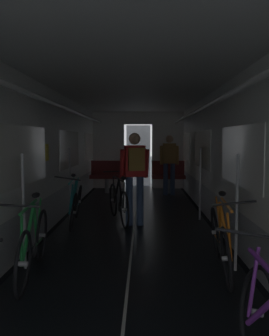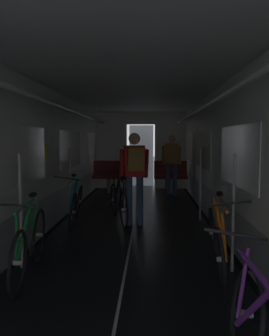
{
  "view_description": "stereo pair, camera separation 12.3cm",
  "coord_description": "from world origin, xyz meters",
  "px_view_note": "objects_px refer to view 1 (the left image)",
  "views": [
    {
      "loc": [
        0.16,
        -1.9,
        1.56
      ],
      "look_at": [
        0.0,
        4.53,
        1.03
      ],
      "focal_mm": 36.52,
      "sensor_mm": 36.0,
      "label": 1
    },
    {
      "loc": [
        0.29,
        -1.9,
        1.56
      ],
      "look_at": [
        0.0,
        4.53,
        1.03
      ],
      "focal_mm": 36.52,
      "sensor_mm": 36.0,
      "label": 2
    }
  ],
  "objects_px": {
    "bench_seat_far_right": "(168,174)",
    "bicycle_black_in_aisle": "(119,202)",
    "bicycle_green": "(33,243)",
    "bicycle_orange": "(221,240)",
    "person_cyclist_aisle": "(135,170)",
    "bench_seat_far_left": "(107,174)",
    "person_standing_near_bench": "(169,161)",
    "bicycle_teal": "(76,204)"
  },
  "relations": [
    {
      "from": "bicycle_teal",
      "to": "person_standing_near_bench",
      "type": "bearing_deg",
      "value": 59.67
    },
    {
      "from": "bench_seat_far_left",
      "to": "bicycle_orange",
      "type": "xyz_separation_m",
      "value": [
        1.99,
        -5.99,
        -0.19
      ]
    },
    {
      "from": "bicycle_green",
      "to": "bicycle_teal",
      "type": "height_order",
      "value": "bicycle_teal"
    },
    {
      "from": "bicycle_teal",
      "to": "person_cyclist_aisle",
      "type": "xyz_separation_m",
      "value": [
        1.1,
        -0.09,
        0.64
      ]
    },
    {
      "from": "bench_seat_far_right",
      "to": "bench_seat_far_left",
      "type": "bearing_deg",
      "value": 180.0
    },
    {
      "from": "bench_seat_far_right",
      "to": "person_cyclist_aisle",
      "type": "height_order",
      "value": "person_cyclist_aisle"
    },
    {
      "from": "bench_seat_far_left",
      "to": "bicycle_orange",
      "type": "distance_m",
      "value": 6.31
    },
    {
      "from": "bench_seat_far_left",
      "to": "bicycle_black_in_aisle",
      "type": "xyz_separation_m",
      "value": [
        0.6,
        -3.59,
        -0.18
      ]
    },
    {
      "from": "bench_seat_far_right",
      "to": "person_standing_near_bench",
      "type": "relative_size",
      "value": 0.58
    },
    {
      "from": "bicycle_teal",
      "to": "bicycle_black_in_aisle",
      "type": "bearing_deg",
      "value": 12.85
    },
    {
      "from": "bicycle_green",
      "to": "person_cyclist_aisle",
      "type": "relative_size",
      "value": 1.0
    },
    {
      "from": "bench_seat_far_right",
      "to": "person_standing_near_bench",
      "type": "height_order",
      "value": "person_standing_near_bench"
    },
    {
      "from": "bicycle_orange",
      "to": "bench_seat_far_left",
      "type": "bearing_deg",
      "value": 108.35
    },
    {
      "from": "bicycle_black_in_aisle",
      "to": "person_standing_near_bench",
      "type": "height_order",
      "value": "person_standing_near_bench"
    },
    {
      "from": "bench_seat_far_left",
      "to": "person_standing_near_bench",
      "type": "bearing_deg",
      "value": -11.79
    },
    {
      "from": "bench_seat_far_right",
      "to": "bicycle_orange",
      "type": "xyz_separation_m",
      "value": [
        0.19,
        -5.99,
        -0.19
      ]
    },
    {
      "from": "bench_seat_far_right",
      "to": "bicycle_orange",
      "type": "distance_m",
      "value": 6.0
    },
    {
      "from": "bicycle_black_in_aisle",
      "to": "bicycle_teal",
      "type": "bearing_deg",
      "value": -167.15
    },
    {
      "from": "bicycle_teal",
      "to": "bicycle_orange",
      "type": "height_order",
      "value": "bicycle_teal"
    },
    {
      "from": "bicycle_green",
      "to": "person_cyclist_aisle",
      "type": "bearing_deg",
      "value": 64.75
    },
    {
      "from": "bicycle_teal",
      "to": "bicycle_orange",
      "type": "bearing_deg",
      "value": -45.73
    },
    {
      "from": "person_cyclist_aisle",
      "to": "person_standing_near_bench",
      "type": "height_order",
      "value": "same"
    },
    {
      "from": "bicycle_green",
      "to": "person_standing_near_bench",
      "type": "distance_m",
      "value": 6.18
    },
    {
      "from": "bicycle_orange",
      "to": "person_cyclist_aisle",
      "type": "xyz_separation_m",
      "value": [
        -1.07,
        2.13,
        0.63
      ]
    },
    {
      "from": "bench_seat_far_right",
      "to": "bicycle_black_in_aisle",
      "type": "relative_size",
      "value": 0.6
    },
    {
      "from": "bicycle_orange",
      "to": "person_standing_near_bench",
      "type": "xyz_separation_m",
      "value": [
        -0.18,
        5.61,
        0.59
      ]
    },
    {
      "from": "bicycle_green",
      "to": "person_standing_near_bench",
      "type": "height_order",
      "value": "person_standing_near_bench"
    },
    {
      "from": "bicycle_green",
      "to": "bicycle_black_in_aisle",
      "type": "distance_m",
      "value": 2.73
    },
    {
      "from": "person_standing_near_bench",
      "to": "bicycle_green",
      "type": "bearing_deg",
      "value": -108.87
    },
    {
      "from": "bicycle_green",
      "to": "bicycle_orange",
      "type": "xyz_separation_m",
      "value": [
        2.17,
        0.21,
        -0.0
      ]
    },
    {
      "from": "bench_seat_far_right",
      "to": "bicycle_black_in_aisle",
      "type": "bearing_deg",
      "value": -108.47
    },
    {
      "from": "person_cyclist_aisle",
      "to": "bicycle_black_in_aisle",
      "type": "distance_m",
      "value": 0.76
    },
    {
      "from": "bicycle_green",
      "to": "bicycle_orange",
      "type": "relative_size",
      "value": 1.0
    },
    {
      "from": "bench_seat_far_right",
      "to": "person_cyclist_aisle",
      "type": "distance_m",
      "value": 3.98
    },
    {
      "from": "bicycle_green",
      "to": "bicycle_black_in_aisle",
      "type": "height_order",
      "value": "bicycle_green"
    },
    {
      "from": "bicycle_green",
      "to": "person_cyclist_aisle",
      "type": "height_order",
      "value": "person_cyclist_aisle"
    },
    {
      "from": "bench_seat_far_left",
      "to": "person_standing_near_bench",
      "type": "xyz_separation_m",
      "value": [
        1.8,
        -0.38,
        0.41
      ]
    },
    {
      "from": "bench_seat_far_left",
      "to": "bicycle_teal",
      "type": "xyz_separation_m",
      "value": [
        -0.18,
        -3.77,
        -0.19
      ]
    },
    {
      "from": "bicycle_green",
      "to": "bicycle_orange",
      "type": "distance_m",
      "value": 2.18
    },
    {
      "from": "bicycle_orange",
      "to": "bench_seat_far_right",
      "type": "bearing_deg",
      "value": 91.79
    },
    {
      "from": "person_cyclist_aisle",
      "to": "bicycle_black_in_aisle",
      "type": "xyz_separation_m",
      "value": [
        -0.32,
        0.27,
        -0.63
      ]
    },
    {
      "from": "bicycle_teal",
      "to": "bicycle_orange",
      "type": "xyz_separation_m",
      "value": [
        2.17,
        -2.22,
        0.0
      ]
    }
  ]
}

